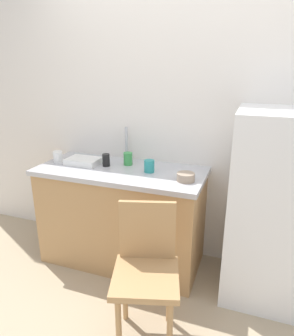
{
  "coord_description": "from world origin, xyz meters",
  "views": [
    {
      "loc": [
        0.6,
        -1.54,
        1.7
      ],
      "look_at": [
        -0.18,
        0.6,
        0.92
      ],
      "focal_mm": 32.75,
      "sensor_mm": 36.0,
      "label": 1
    }
  ],
  "objects_px": {
    "chair": "(146,267)",
    "cup_white": "(58,157)",
    "terracotta_bowl": "(186,177)",
    "cup_black": "(106,160)",
    "dish_tray": "(83,161)",
    "refrigerator": "(275,209)",
    "cup_green": "(128,159)",
    "cup_teal": "(149,166)"
  },
  "relations": [
    {
      "from": "refrigerator",
      "to": "chair",
      "type": "bearing_deg",
      "value": -137.37
    },
    {
      "from": "cup_green",
      "to": "cup_white",
      "type": "xyz_separation_m",
      "value": [
        -0.62,
        -0.14,
        -0.01
      ]
    },
    {
      "from": "cup_green",
      "to": "dish_tray",
      "type": "bearing_deg",
      "value": -163.43
    },
    {
      "from": "refrigerator",
      "to": "cup_white",
      "type": "distance_m",
      "value": 1.82
    },
    {
      "from": "cup_teal",
      "to": "cup_white",
      "type": "bearing_deg",
      "value": -178.54
    },
    {
      "from": "cup_black",
      "to": "chair",
      "type": "bearing_deg",
      "value": -48.69
    },
    {
      "from": "refrigerator",
      "to": "cup_black",
      "type": "bearing_deg",
      "value": 178.88
    },
    {
      "from": "refrigerator",
      "to": "cup_black",
      "type": "distance_m",
      "value": 1.38
    },
    {
      "from": "cup_black",
      "to": "dish_tray",
      "type": "bearing_deg",
      "value": -175.9
    },
    {
      "from": "chair",
      "to": "cup_green",
      "type": "height_order",
      "value": "cup_green"
    },
    {
      "from": "terracotta_bowl",
      "to": "cup_white",
      "type": "xyz_separation_m",
      "value": [
        -1.17,
        0.07,
        0.02
      ]
    },
    {
      "from": "cup_teal",
      "to": "cup_black",
      "type": "bearing_deg",
      "value": 177.27
    },
    {
      "from": "refrigerator",
      "to": "cup_green",
      "type": "relative_size",
      "value": 13.1
    },
    {
      "from": "cup_green",
      "to": "cup_white",
      "type": "height_order",
      "value": "cup_green"
    },
    {
      "from": "cup_white",
      "to": "cup_teal",
      "type": "bearing_deg",
      "value": 1.46
    },
    {
      "from": "chair",
      "to": "cup_green",
      "type": "relative_size",
      "value": 8.25
    },
    {
      "from": "cup_teal",
      "to": "dish_tray",
      "type": "bearing_deg",
      "value": 179.66
    },
    {
      "from": "chair",
      "to": "terracotta_bowl",
      "type": "bearing_deg",
      "value": 64.12
    },
    {
      "from": "cup_black",
      "to": "cup_teal",
      "type": "xyz_separation_m",
      "value": [
        0.4,
        -0.02,
        -0.0
      ]
    },
    {
      "from": "terracotta_bowl",
      "to": "cup_green",
      "type": "xyz_separation_m",
      "value": [
        -0.56,
        0.21,
        0.02
      ]
    },
    {
      "from": "dish_tray",
      "to": "cup_green",
      "type": "xyz_separation_m",
      "value": [
        0.37,
        0.11,
        0.03
      ]
    },
    {
      "from": "terracotta_bowl",
      "to": "cup_teal",
      "type": "height_order",
      "value": "cup_teal"
    },
    {
      "from": "refrigerator",
      "to": "cup_black",
      "type": "relative_size",
      "value": 13.37
    },
    {
      "from": "chair",
      "to": "cup_black",
      "type": "height_order",
      "value": "cup_black"
    },
    {
      "from": "refrigerator",
      "to": "cup_white",
      "type": "bearing_deg",
      "value": -179.56
    },
    {
      "from": "cup_black",
      "to": "cup_teal",
      "type": "bearing_deg",
      "value": -2.73
    },
    {
      "from": "chair",
      "to": "cup_teal",
      "type": "xyz_separation_m",
      "value": [
        -0.22,
        0.69,
        0.42
      ]
    },
    {
      "from": "cup_green",
      "to": "cup_teal",
      "type": "bearing_deg",
      "value": -26.15
    },
    {
      "from": "chair",
      "to": "cup_white",
      "type": "bearing_deg",
      "value": 131.67
    },
    {
      "from": "dish_tray",
      "to": "cup_black",
      "type": "height_order",
      "value": "cup_black"
    },
    {
      "from": "cup_black",
      "to": "cup_green",
      "type": "height_order",
      "value": "cup_green"
    },
    {
      "from": "cup_black",
      "to": "cup_green",
      "type": "xyz_separation_m",
      "value": [
        0.16,
        0.1,
        0.0
      ]
    },
    {
      "from": "cup_black",
      "to": "cup_white",
      "type": "xyz_separation_m",
      "value": [
        -0.45,
        -0.04,
        -0.0
      ]
    },
    {
      "from": "cup_white",
      "to": "refrigerator",
      "type": "bearing_deg",
      "value": 0.44
    },
    {
      "from": "refrigerator",
      "to": "chair",
      "type": "relative_size",
      "value": 1.59
    },
    {
      "from": "cup_green",
      "to": "terracotta_bowl",
      "type": "bearing_deg",
      "value": -20.71
    },
    {
      "from": "cup_green",
      "to": "refrigerator",
      "type": "bearing_deg",
      "value": -5.86
    },
    {
      "from": "chair",
      "to": "terracotta_bowl",
      "type": "xyz_separation_m",
      "value": [
        0.1,
        0.59,
        0.4
      ]
    },
    {
      "from": "cup_white",
      "to": "dish_tray",
      "type": "bearing_deg",
      "value": 5.98
    },
    {
      "from": "chair",
      "to": "dish_tray",
      "type": "relative_size",
      "value": 3.18
    },
    {
      "from": "dish_tray",
      "to": "cup_teal",
      "type": "distance_m",
      "value": 0.61
    },
    {
      "from": "chair",
      "to": "cup_black",
      "type": "distance_m",
      "value": 1.03
    }
  ]
}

